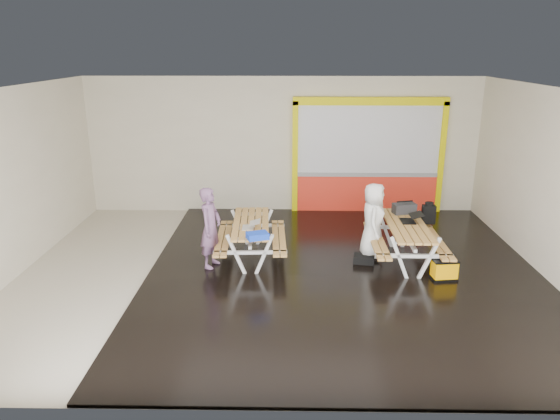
{
  "coord_description": "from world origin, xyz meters",
  "views": [
    {
      "loc": [
        0.19,
        -9.24,
        4.19
      ],
      "look_at": [
        0.0,
        0.9,
        1.0
      ],
      "focal_mm": 33.37,
      "sensor_mm": 36.0,
      "label": 1
    }
  ],
  "objects_px": {
    "backpack": "(429,213)",
    "dark_case": "(364,259)",
    "laptop_right": "(411,219)",
    "fluke_bag": "(444,270)",
    "blue_pouch": "(257,236)",
    "picnic_table_left": "(251,231)",
    "laptop_left": "(250,226)",
    "person_right": "(373,220)",
    "person_left": "(211,228)",
    "picnic_table_right": "(406,233)",
    "toolbox": "(404,208)"
  },
  "relations": [
    {
      "from": "picnic_table_left",
      "to": "laptop_right",
      "type": "distance_m",
      "value": 3.22
    },
    {
      "from": "laptop_right",
      "to": "fluke_bag",
      "type": "bearing_deg",
      "value": -65.84
    },
    {
      "from": "picnic_table_left",
      "to": "fluke_bag",
      "type": "bearing_deg",
      "value": -14.84
    },
    {
      "from": "picnic_table_left",
      "to": "backpack",
      "type": "bearing_deg",
      "value": 12.31
    },
    {
      "from": "laptop_left",
      "to": "picnic_table_left",
      "type": "bearing_deg",
      "value": 92.61
    },
    {
      "from": "person_left",
      "to": "toolbox",
      "type": "height_order",
      "value": "person_left"
    },
    {
      "from": "fluke_bag",
      "to": "person_left",
      "type": "bearing_deg",
      "value": 173.19
    },
    {
      "from": "laptop_left",
      "to": "laptop_right",
      "type": "distance_m",
      "value": 3.21
    },
    {
      "from": "picnic_table_right",
      "to": "person_right",
      "type": "bearing_deg",
      "value": 167.94
    },
    {
      "from": "toolbox",
      "to": "person_left",
      "type": "bearing_deg",
      "value": -165.41
    },
    {
      "from": "picnic_table_left",
      "to": "laptop_right",
      "type": "height_order",
      "value": "laptop_right"
    },
    {
      "from": "laptop_left",
      "to": "laptop_right",
      "type": "bearing_deg",
      "value": 6.67
    },
    {
      "from": "picnic_table_left",
      "to": "laptop_left",
      "type": "xyz_separation_m",
      "value": [
        0.02,
        -0.34,
        0.24
      ]
    },
    {
      "from": "picnic_table_left",
      "to": "dark_case",
      "type": "height_order",
      "value": "picnic_table_left"
    },
    {
      "from": "backpack",
      "to": "toolbox",
      "type": "bearing_deg",
      "value": -157.72
    },
    {
      "from": "laptop_right",
      "to": "fluke_bag",
      "type": "height_order",
      "value": "laptop_right"
    },
    {
      "from": "fluke_bag",
      "to": "blue_pouch",
      "type": "bearing_deg",
      "value": 179.28
    },
    {
      "from": "person_left",
      "to": "blue_pouch",
      "type": "relative_size",
      "value": 4.15
    },
    {
      "from": "person_left",
      "to": "laptop_left",
      "type": "distance_m",
      "value": 0.77
    },
    {
      "from": "blue_pouch",
      "to": "dark_case",
      "type": "relative_size",
      "value": 0.94
    },
    {
      "from": "laptop_left",
      "to": "fluke_bag",
      "type": "bearing_deg",
      "value": -9.76
    },
    {
      "from": "person_left",
      "to": "picnic_table_left",
      "type": "bearing_deg",
      "value": -43.03
    },
    {
      "from": "dark_case",
      "to": "toolbox",
      "type": "bearing_deg",
      "value": 41.02
    },
    {
      "from": "picnic_table_left",
      "to": "backpack",
      "type": "height_order",
      "value": "backpack"
    },
    {
      "from": "laptop_right",
      "to": "fluke_bag",
      "type": "relative_size",
      "value": 0.88
    },
    {
      "from": "picnic_table_right",
      "to": "person_right",
      "type": "height_order",
      "value": "person_right"
    },
    {
      "from": "blue_pouch",
      "to": "fluke_bag",
      "type": "xyz_separation_m",
      "value": [
        3.47,
        -0.04,
        -0.63
      ]
    },
    {
      "from": "backpack",
      "to": "dark_case",
      "type": "distance_m",
      "value": 1.93
    },
    {
      "from": "picnic_table_right",
      "to": "person_left",
      "type": "bearing_deg",
      "value": -175.3
    },
    {
      "from": "backpack",
      "to": "dark_case",
      "type": "height_order",
      "value": "backpack"
    },
    {
      "from": "picnic_table_right",
      "to": "backpack",
      "type": "height_order",
      "value": "backpack"
    },
    {
      "from": "toolbox",
      "to": "backpack",
      "type": "relative_size",
      "value": 1.1
    },
    {
      "from": "laptop_right",
      "to": "toolbox",
      "type": "xyz_separation_m",
      "value": [
        -0.02,
        0.55,
        0.05
      ]
    },
    {
      "from": "dark_case",
      "to": "picnic_table_right",
      "type": "bearing_deg",
      "value": 5.82
    },
    {
      "from": "picnic_table_right",
      "to": "person_right",
      "type": "relative_size",
      "value": 1.41
    },
    {
      "from": "backpack",
      "to": "person_left",
      "type": "bearing_deg",
      "value": -164.37
    },
    {
      "from": "person_left",
      "to": "toolbox",
      "type": "distance_m",
      "value": 4.07
    },
    {
      "from": "person_right",
      "to": "dark_case",
      "type": "height_order",
      "value": "person_right"
    },
    {
      "from": "person_right",
      "to": "dark_case",
      "type": "relative_size",
      "value": 3.7
    },
    {
      "from": "person_left",
      "to": "laptop_right",
      "type": "bearing_deg",
      "value": -66.71
    },
    {
      "from": "person_right",
      "to": "toolbox",
      "type": "height_order",
      "value": "person_right"
    },
    {
      "from": "blue_pouch",
      "to": "picnic_table_left",
      "type": "bearing_deg",
      "value": 101.5
    },
    {
      "from": "person_left",
      "to": "blue_pouch",
      "type": "bearing_deg",
      "value": -100.72
    },
    {
      "from": "person_right",
      "to": "laptop_right",
      "type": "relative_size",
      "value": 3.51
    },
    {
      "from": "person_right",
      "to": "fluke_bag",
      "type": "height_order",
      "value": "person_right"
    },
    {
      "from": "toolbox",
      "to": "dark_case",
      "type": "relative_size",
      "value": 1.26
    },
    {
      "from": "picnic_table_left",
      "to": "fluke_bag",
      "type": "relative_size",
      "value": 4.29
    },
    {
      "from": "picnic_table_left",
      "to": "backpack",
      "type": "distance_m",
      "value": 3.87
    },
    {
      "from": "dark_case",
      "to": "laptop_right",
      "type": "bearing_deg",
      "value": 14.47
    },
    {
      "from": "picnic_table_right",
      "to": "person_left",
      "type": "distance_m",
      "value": 3.87
    }
  ]
}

